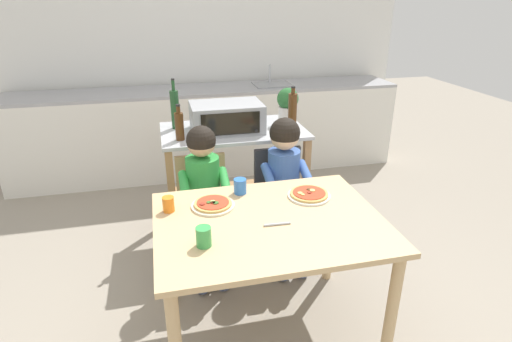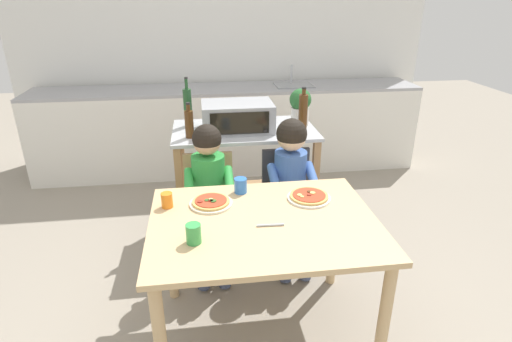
% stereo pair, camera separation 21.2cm
% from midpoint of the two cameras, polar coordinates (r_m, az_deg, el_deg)
% --- Properties ---
extents(ground_plane, '(11.49, 11.49, 0.00)m').
position_cam_midpoint_polar(ground_plane, '(3.53, -4.98, -8.24)').
color(ground_plane, gray).
extents(back_wall_tiled, '(4.54, 0.12, 2.70)m').
position_cam_midpoint_polar(back_wall_tiled, '(4.81, -8.99, 17.22)').
color(back_wall_tiled, white).
rests_on(back_wall_tiled, ground).
extents(kitchen_counter, '(4.09, 0.60, 1.12)m').
position_cam_midpoint_polar(kitchen_counter, '(4.59, -7.82, 5.59)').
color(kitchen_counter, silver).
rests_on(kitchen_counter, ground).
extents(kitchen_island_cart, '(1.08, 0.63, 0.89)m').
position_cam_midpoint_polar(kitchen_island_cart, '(3.27, -4.89, 0.85)').
color(kitchen_island_cart, '#B7BABF').
rests_on(kitchen_island_cart, ground).
extents(toaster_oven, '(0.52, 0.36, 0.21)m').
position_cam_midpoint_polar(toaster_oven, '(3.11, -6.02, 7.34)').
color(toaster_oven, '#999BA0').
rests_on(toaster_oven, kitchen_island_cart).
extents(bottle_dark_olive_oil, '(0.06, 0.06, 0.25)m').
position_cam_midpoint_polar(bottle_dark_olive_oil, '(2.96, -12.52, 6.10)').
color(bottle_dark_olive_oil, '#4C2D14').
rests_on(bottle_dark_olive_oil, kitchen_island_cart).
extents(bottle_brown_beer, '(0.06, 0.06, 0.34)m').
position_cam_midpoint_polar(bottle_brown_beer, '(3.05, 3.03, 8.01)').
color(bottle_brown_beer, '#4C2D14').
rests_on(bottle_brown_beer, kitchen_island_cart).
extents(bottle_clear_vinegar, '(0.06, 0.06, 0.38)m').
position_cam_midpoint_polar(bottle_clear_vinegar, '(3.22, -12.95, 8.33)').
color(bottle_clear_vinegar, '#1E4723').
rests_on(bottle_clear_vinegar, kitchen_island_cart).
extents(potted_herb_plant, '(0.17, 0.17, 0.28)m').
position_cam_midpoint_polar(potted_herb_plant, '(3.25, 2.49, 9.05)').
color(potted_herb_plant, beige).
rests_on(potted_herb_plant, kitchen_island_cart).
extents(dining_table, '(1.18, 0.91, 0.76)m').
position_cam_midpoint_polar(dining_table, '(2.22, -0.94, -9.17)').
color(dining_table, tan).
rests_on(dining_table, ground).
extents(dining_chair_left, '(0.36, 0.36, 0.81)m').
position_cam_midpoint_polar(dining_chair_left, '(2.93, -9.26, -4.72)').
color(dining_chair_left, tan).
rests_on(dining_chair_left, ground).
extents(dining_chair_right, '(0.36, 0.36, 0.81)m').
position_cam_midpoint_polar(dining_chair_right, '(3.01, 1.36, -3.57)').
color(dining_chair_right, '#333338').
rests_on(dining_chair_right, ground).
extents(child_in_green_shirt, '(0.32, 0.42, 1.05)m').
position_cam_midpoint_polar(child_in_green_shirt, '(2.73, -9.31, -2.19)').
color(child_in_green_shirt, '#424C6B').
rests_on(child_in_green_shirt, ground).
extents(child_in_blue_striped_shirt, '(0.32, 0.42, 1.07)m').
position_cam_midpoint_polar(child_in_blue_striped_shirt, '(2.82, 1.99, -0.60)').
color(child_in_blue_striped_shirt, '#424C6B').
rests_on(child_in_blue_striped_shirt, ground).
extents(pizza_plate_cream, '(0.24, 0.24, 0.03)m').
position_cam_midpoint_polar(pizza_plate_cream, '(2.31, -8.56, -4.63)').
color(pizza_plate_cream, beige).
rests_on(pizza_plate_cream, dining_table).
extents(pizza_plate_white, '(0.25, 0.25, 0.03)m').
position_cam_midpoint_polar(pizza_plate_white, '(2.40, 4.80, -3.30)').
color(pizza_plate_white, white).
rests_on(pizza_plate_white, dining_table).
extents(drinking_cup_green, '(0.07, 0.07, 0.10)m').
position_cam_midpoint_polar(drinking_cup_green, '(1.97, -10.31, -8.95)').
color(drinking_cup_green, green).
rests_on(drinking_cup_green, dining_table).
extents(drinking_cup_blue, '(0.07, 0.07, 0.09)m').
position_cam_midpoint_polar(drinking_cup_blue, '(2.43, -4.70, -2.14)').
color(drinking_cup_blue, blue).
rests_on(drinking_cup_blue, dining_table).
extents(drinking_cup_orange, '(0.06, 0.06, 0.08)m').
position_cam_midpoint_polar(drinking_cup_orange, '(2.30, -14.54, -4.50)').
color(drinking_cup_orange, orange).
rests_on(drinking_cup_orange, dining_table).
extents(serving_spoon, '(0.14, 0.02, 0.01)m').
position_cam_midpoint_polar(serving_spoon, '(2.12, 0.04, -7.38)').
color(serving_spoon, '#B7BABF').
rests_on(serving_spoon, dining_table).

